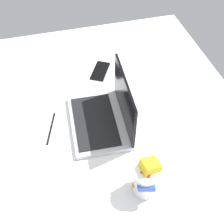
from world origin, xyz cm
name	(u,v)px	position (x,y,z in cm)	size (l,w,h in cm)	color
bed_mattress	(98,168)	(0.00, 0.00, 9.00)	(180.00, 140.00, 18.00)	white
laptop	(105,116)	(-15.70, 7.44, 22.41)	(34.22, 24.79, 23.00)	#B7BABC
snack_cup	(146,179)	(17.48, 13.56, 24.29)	(10.60, 10.50, 15.03)	silver
cell_phone	(100,71)	(-48.75, 12.93, 18.40)	(6.80, 14.00, 0.80)	black
charger_cable	(51,128)	(-18.31, -15.51, 18.30)	(17.00, 0.60, 0.60)	black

